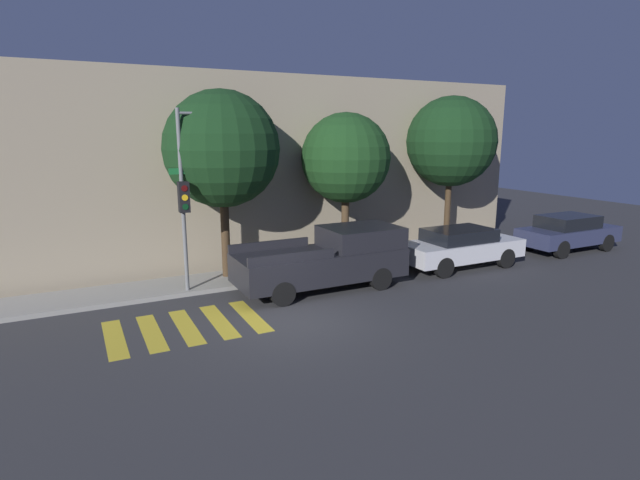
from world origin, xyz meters
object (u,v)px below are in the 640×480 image
(pickup_truck, at_px, (329,258))
(tree_far_end, at_px, (451,142))
(sedan_middle, at_px, (568,232))
(tree_near_corner, at_px, (222,149))
(tree_midblock, at_px, (346,158))
(traffic_light_pole, at_px, (197,178))
(sedan_near_corner, at_px, (460,246))

(pickup_truck, relative_size, tree_far_end, 0.85)
(sedan_middle, height_order, tree_near_corner, tree_near_corner)
(tree_near_corner, relative_size, tree_midblock, 1.11)
(tree_near_corner, bearing_deg, tree_midblock, 0.00)
(traffic_light_pole, xyz_separation_m, tree_midblock, (5.67, 1.06, 0.39))
(pickup_truck, distance_m, tree_near_corner, 4.92)
(sedan_middle, bearing_deg, tree_near_corner, 170.59)
(traffic_light_pole, xyz_separation_m, pickup_truck, (3.78, -1.27, -2.62))
(traffic_light_pole, distance_m, sedan_near_corner, 9.73)
(traffic_light_pole, relative_size, sedan_near_corner, 1.19)
(sedan_near_corner, height_order, sedan_middle, sedan_middle)
(tree_near_corner, bearing_deg, sedan_middle, -9.41)
(traffic_light_pole, distance_m, pickup_truck, 4.77)
(tree_midblock, bearing_deg, tree_far_end, 0.00)
(traffic_light_pole, height_order, sedan_middle, traffic_light_pole)
(sedan_near_corner, relative_size, sedan_middle, 1.05)
(sedan_near_corner, bearing_deg, traffic_light_pole, 172.16)
(pickup_truck, bearing_deg, traffic_light_pole, 161.38)
(sedan_middle, height_order, tree_midblock, tree_midblock)
(tree_near_corner, bearing_deg, tree_far_end, 0.00)
(tree_far_end, bearing_deg, pickup_truck, -161.09)
(pickup_truck, xyz_separation_m, tree_midblock, (1.90, 2.33, 3.01))
(tree_near_corner, distance_m, tree_far_end, 9.49)
(sedan_middle, xyz_separation_m, tree_near_corner, (-14.05, 2.33, 3.56))
(sedan_near_corner, bearing_deg, tree_midblock, 146.80)
(sedan_middle, distance_m, tree_midblock, 10.24)
(sedan_near_corner, distance_m, sedan_middle, 5.90)
(pickup_truck, xyz_separation_m, tree_near_corner, (-2.69, 2.33, 3.40))
(sedan_middle, relative_size, tree_near_corner, 0.71)
(traffic_light_pole, xyz_separation_m, tree_far_end, (10.57, 1.06, 0.94))
(traffic_light_pole, xyz_separation_m, sedan_middle, (15.13, -1.27, -2.77))
(pickup_truck, relative_size, tree_near_corner, 0.86)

